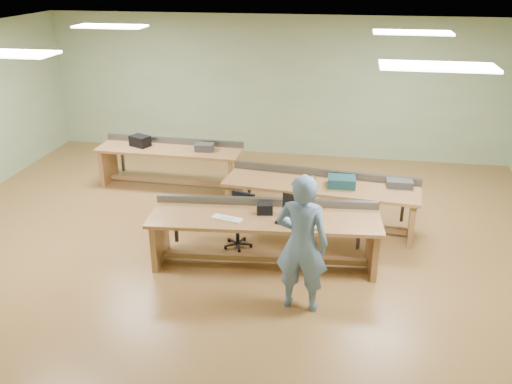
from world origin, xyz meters
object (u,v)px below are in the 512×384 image
mug (333,184)px  workbench_back (170,158)px  laptop_base (289,221)px  camera_bag (265,209)px  person (302,243)px  workbench_front (265,227)px  task_chair (239,227)px  parts_bin_teal (342,182)px  parts_bin_grey (399,183)px  workbench_mid (321,194)px  drinks_can (314,179)px

mug → workbench_back: bearing=156.5°
laptop_base → camera_bag: (-0.37, 0.21, 0.06)m
laptop_base → camera_bag: 0.43m
person → workbench_back: bearing=-44.6°
workbench_front → task_chair: workbench_front is taller
task_chair → parts_bin_teal: bearing=47.2°
parts_bin_grey → mug: 1.04m
parts_bin_teal → parts_bin_grey: bearing=9.4°
workbench_mid → mug: 0.31m
laptop_base → drinks_can: drinks_can is taller
parts_bin_teal → mug: size_ratio=3.73×
camera_bag → drinks_can: (0.58, 1.28, -0.02)m
workbench_mid → parts_bin_grey: workbench_mid is taller
parts_bin_grey → camera_bag: bearing=-144.7°
mug → drinks_can: size_ratio=1.06×
workbench_back → laptop_base: 3.78m
workbench_back → drinks_can: workbench_back is taller
camera_bag → laptop_base: bearing=-39.7°
person → parts_bin_grey: size_ratio=4.44×
workbench_mid → workbench_back: bearing=162.3°
workbench_mid → drinks_can: (-0.12, 0.02, 0.24)m
parts_bin_teal → drinks_can: 0.45m
workbench_mid → laptop_base: size_ratio=10.19×
person → parts_bin_teal: person is taller
person → drinks_can: person is taller
person → laptop_base: bearing=-66.4°
task_chair → drinks_can: 1.45m
camera_bag → drinks_can: camera_bag is taller
parts_bin_teal → mug: bearing=-167.2°
camera_bag → parts_bin_grey: (1.91, 1.35, -0.02)m
workbench_mid → parts_bin_grey: (1.21, 0.09, 0.24)m
laptop_base → workbench_back: bearing=150.8°
drinks_can → person: bearing=-89.1°
person → parts_bin_grey: (1.30, 2.38, -0.08)m
laptop_base → mug: bearing=87.0°
workbench_front → person: (0.60, -0.97, 0.32)m
camera_bag → drinks_can: 1.41m
workbench_front → camera_bag: bearing=93.8°
workbench_mid → laptop_base: workbench_mid is taller
person → task_chair: bearing=-46.3°
workbench_back → laptop_base: size_ratio=8.91×
mug → task_chair: bearing=-149.7°
mug → parts_bin_grey: bearing=9.9°
workbench_mid → workbench_back: 3.19m
laptop_base → drinks_can: bearing=99.3°
drinks_can → mug: bearing=-19.3°
workbench_back → parts_bin_teal: (3.25, -1.32, 0.27)m
workbench_mid → camera_bag: bearing=-113.4°
person → mug: (0.27, 2.20, -0.09)m
workbench_front → workbench_mid: 1.49m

